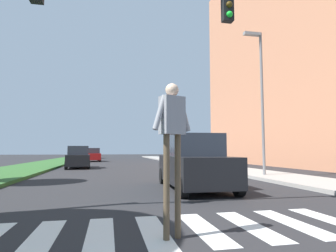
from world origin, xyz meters
TOP-DOWN VIEW (x-y plane):
  - ground_plane at (0.00, 30.00)m, footprint 140.00×140.00m
  - crosswalk at (0.00, 6.11)m, footprint 7.65×2.20m
  - median_strip at (-6.70, 28.00)m, footprint 4.13×64.00m
  - sidewalk_right at (7.55, 28.00)m, footprint 3.00×64.00m
  - traffic_light_gantry at (-2.49, 7.69)m, footprint 8.44×0.30m
  - street_lamp_right at (6.95, 14.39)m, footprint 1.02×0.24m
  - pedestrian_performer at (0.22, 5.63)m, footprint 0.72×0.37m
  - suv_crossing at (2.28, 11.11)m, footprint 2.09×4.66m
  - sedan_midblock at (-3.11, 24.29)m, footprint 2.06×4.29m
  - sedan_distant at (-2.71, 37.79)m, footprint 2.16×4.49m
  - sedan_far_horizon at (-3.17, 52.14)m, footprint 1.88×4.04m

SIDE VIEW (x-z plane):
  - ground_plane at x=0.00m, z-range 0.00..0.00m
  - crosswalk at x=0.00m, z-range 0.00..0.01m
  - median_strip at x=-6.70m, z-range 0.00..0.15m
  - sidewalk_right at x=7.55m, z-range 0.00..0.15m
  - sedan_far_horizon at x=-3.17m, z-range -0.06..1.60m
  - sedan_distant at x=-2.71m, z-range -0.06..1.62m
  - sedan_midblock at x=-3.11m, z-range -0.07..1.66m
  - suv_crossing at x=2.28m, z-range -0.05..1.92m
  - pedestrian_performer at x=0.22m, z-range 0.42..2.91m
  - traffic_light_gantry at x=-2.49m, z-range 1.34..7.34m
  - street_lamp_right at x=6.95m, z-range 0.84..8.34m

